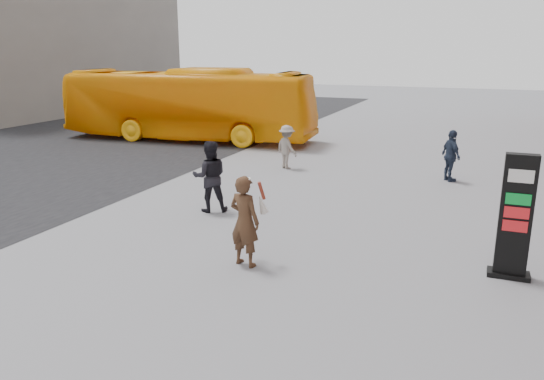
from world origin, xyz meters
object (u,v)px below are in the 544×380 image
at_px(pedestrian_b, 287,147).
at_px(woman, 245,220).
at_px(pedestrian_a, 210,177).
at_px(pedestrian_c, 451,156).
at_px(info_pylon, 515,217).
at_px(bus, 188,104).

bearing_deg(pedestrian_b, woman, 137.83).
relative_size(pedestrian_a, pedestrian_b, 1.21).
height_order(woman, pedestrian_c, woman).
relative_size(pedestrian_b, pedestrian_c, 0.93).
bearing_deg(info_pylon, woman, -164.97).
distance_m(woman, pedestrian_c, 8.98).
distance_m(info_pylon, pedestrian_c, 7.28).
height_order(woman, pedestrian_a, pedestrian_a).
relative_size(pedestrian_a, pedestrian_c, 1.12).
xyz_separation_m(woman, pedestrian_c, (3.11, 8.42, -0.10)).
bearing_deg(pedestrian_a, bus, -87.49).
distance_m(pedestrian_b, pedestrian_c, 5.37).
bearing_deg(bus, info_pylon, -134.21).
height_order(pedestrian_a, pedestrian_c, pedestrian_a).
height_order(info_pylon, pedestrian_b, info_pylon).
height_order(bus, pedestrian_a, bus).
xyz_separation_m(info_pylon, pedestrian_a, (-7.00, 1.50, -0.24)).
height_order(info_pylon, pedestrian_c, info_pylon).
distance_m(woman, pedestrian_b, 8.49).
bearing_deg(pedestrian_b, pedestrian_a, 121.93).
xyz_separation_m(bus, pedestrian_a, (6.14, -9.21, -0.68)).
distance_m(woman, pedestrian_a, 3.64).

